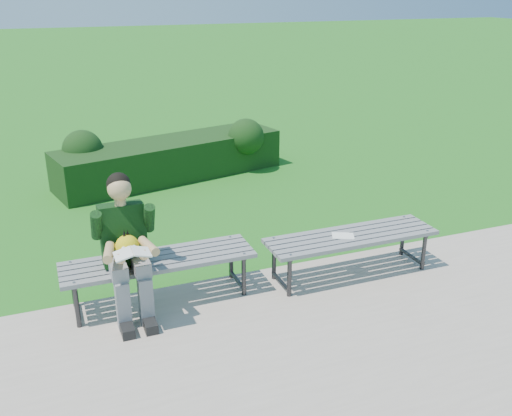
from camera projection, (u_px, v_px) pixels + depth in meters
ground at (214, 280)px, 5.91m from camera, size 80.00×80.00×0.00m
walkway at (281, 381)px, 4.39m from camera, size 30.00×3.50×0.02m
hedge at (170, 156)px, 8.94m from camera, size 3.70×1.70×0.87m
bench_left at (159, 263)px, 5.36m from camera, size 1.80×0.50×0.46m
bench_right at (351, 239)px, 5.86m from camera, size 1.80×0.50×0.46m
seated_boy at (126, 243)px, 5.07m from camera, size 0.56×0.76×1.31m
paper_sheet at (343, 236)px, 5.80m from camera, size 0.27×0.24×0.01m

